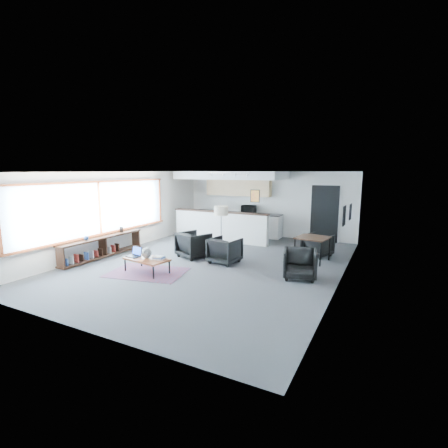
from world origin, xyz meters
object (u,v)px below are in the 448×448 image
at_px(ceramic_pot, 147,253).
at_px(dining_chair_far, 318,246).
at_px(armchair_left, 194,243).
at_px(armchair_right, 225,249).
at_px(laptop, 135,254).
at_px(coffee_table, 147,259).
at_px(book_stack, 159,258).
at_px(dining_chair_near, 300,265).
at_px(dining_table, 313,239).
at_px(microwave, 249,208).
at_px(floor_lamp, 221,212).

height_order(ceramic_pot, dining_chair_far, dining_chair_far).
xyz_separation_m(armchair_left, armchair_right, (1.13, -0.11, -0.03)).
relative_size(armchair_left, armchair_right, 1.07).
bearing_deg(laptop, ceramic_pot, 8.21).
bearing_deg(coffee_table, laptop, -174.77).
xyz_separation_m(coffee_table, laptop, (-0.41, 0.02, 0.10)).
height_order(book_stack, dining_chair_near, dining_chair_near).
bearing_deg(laptop, coffee_table, 5.07).
relative_size(armchair_left, dining_chair_far, 1.31).
height_order(ceramic_pot, dining_table, dining_table).
xyz_separation_m(armchair_right, dining_table, (2.20, 1.33, 0.26)).
bearing_deg(dining_table, dining_chair_far, 87.45).
height_order(laptop, ceramic_pot, ceramic_pot).
height_order(coffee_table, laptop, laptop).
bearing_deg(microwave, armchair_right, -86.13).
distance_m(book_stack, dining_table, 4.43).
distance_m(book_stack, dining_chair_far, 4.91).
bearing_deg(dining_chair_far, book_stack, 69.40).
relative_size(coffee_table, laptop, 3.25).
bearing_deg(armchair_right, dining_table, -141.72).
relative_size(coffee_table, dining_chair_near, 1.83).
bearing_deg(book_stack, coffee_table, -169.20).
xyz_separation_m(coffee_table, dining_chair_near, (3.65, 1.38, -0.01)).
relative_size(book_stack, dining_table, 0.33).
bearing_deg(dining_chair_near, dining_table, 77.38).
bearing_deg(coffee_table, dining_table, 49.10).
bearing_deg(dining_chair_far, armchair_left, 50.22).
height_order(armchair_right, floor_lamp, floor_lamp).
distance_m(coffee_table, dining_chair_far, 5.19).
distance_m(laptop, book_stack, 0.75).
relative_size(laptop, dining_table, 0.40).
bearing_deg(laptop, armchair_right, 52.18).
height_order(ceramic_pot, floor_lamp, floor_lamp).
xyz_separation_m(ceramic_pot, armchair_left, (0.27, 1.84, -0.09)).
height_order(dining_chair_near, microwave, microwave).
relative_size(dining_chair_near, microwave, 1.22).
height_order(coffee_table, floor_lamp, floor_lamp).
relative_size(ceramic_pot, armchair_left, 0.32).
relative_size(armchair_right, dining_chair_far, 1.23).
bearing_deg(coffee_table, book_stack, 19.24).
height_order(coffee_table, book_stack, book_stack).
height_order(armchair_left, dining_table, armchair_left).
relative_size(dining_chair_far, microwave, 1.17).
distance_m(coffee_table, floor_lamp, 2.91).
distance_m(coffee_table, armchair_right, 2.23).
xyz_separation_m(floor_lamp, dining_table, (2.78, 0.45, -0.67)).
height_order(laptop, dining_chair_near, dining_chair_near).
height_order(ceramic_pot, dining_chair_near, dining_chair_near).
xyz_separation_m(coffee_table, ceramic_pot, (-0.02, 0.02, 0.16)).
xyz_separation_m(ceramic_pot, dining_chair_far, (3.63, 3.70, -0.19)).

